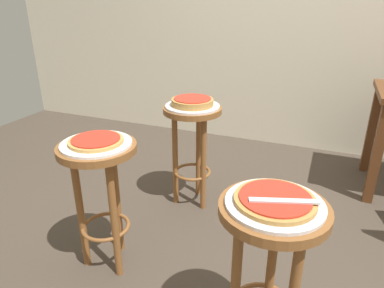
{
  "coord_description": "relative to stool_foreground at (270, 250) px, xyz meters",
  "views": [
    {
      "loc": [
        0.3,
        -1.59,
        1.3
      ],
      "look_at": [
        -0.31,
        -0.07,
        0.61
      ],
      "focal_mm": 32.46,
      "sensor_mm": 36.0,
      "label": 1
    }
  ],
  "objects": [
    {
      "name": "serving_plate_foreground",
      "position": [
        0.0,
        0.0,
        0.19
      ],
      "size": [
        0.32,
        0.32,
        0.01
      ],
      "primitive_type": "cylinder",
      "color": "silver",
      "rests_on": "stool_foreground"
    },
    {
      "name": "pizza_foreground",
      "position": [
        -0.0,
        0.0,
        0.2
      ],
      "size": [
        0.27,
        0.27,
        0.02
      ],
      "color": "#B78442",
      "rests_on": "serving_plate_foreground"
    },
    {
      "name": "stool_middle",
      "position": [
        -0.85,
        0.2,
        0.0
      ],
      "size": [
        0.37,
        0.37,
        0.67
      ],
      "color": "brown",
      "rests_on": "ground_plane"
    },
    {
      "name": "pizza_server_knife",
      "position": [
        0.03,
        -0.02,
        0.22
      ],
      "size": [
        0.22,
        0.09,
        0.01
      ],
      "primitive_type": "cube",
      "rotation": [
        0.0,
        0.0,
        0.32
      ],
      "color": "silver",
      "rests_on": "pizza_foreground"
    },
    {
      "name": "ground_plane",
      "position": [
        -0.19,
        0.6,
        -0.49
      ],
      "size": [
        6.0,
        6.0,
        0.0
      ],
      "primitive_type": "plane",
      "color": "#42382D"
    },
    {
      "name": "pizza_middle",
      "position": [
        -0.85,
        0.2,
        0.2
      ],
      "size": [
        0.25,
        0.25,
        0.02
      ],
      "color": "tan",
      "rests_on": "serving_plate_middle"
    },
    {
      "name": "serving_plate_middle",
      "position": [
        -0.85,
        0.2,
        0.19
      ],
      "size": [
        0.33,
        0.33,
        0.01
      ],
      "primitive_type": "cylinder",
      "color": "silver",
      "rests_on": "stool_middle"
    },
    {
      "name": "pizza_leftside",
      "position": [
        -0.66,
        0.93,
        0.21
      ],
      "size": [
        0.26,
        0.26,
        0.05
      ],
      "color": "#B78442",
      "rests_on": "serving_plate_leftside"
    },
    {
      "name": "stool_leftside",
      "position": [
        -0.66,
        0.93,
        0.0
      ],
      "size": [
        0.37,
        0.37,
        0.67
      ],
      "color": "brown",
      "rests_on": "ground_plane"
    },
    {
      "name": "stool_foreground",
      "position": [
        0.0,
        0.0,
        0.0
      ],
      "size": [
        0.37,
        0.37,
        0.67
      ],
      "color": "brown",
      "rests_on": "ground_plane"
    },
    {
      "name": "serving_plate_leftside",
      "position": [
        -0.66,
        0.93,
        0.19
      ],
      "size": [
        0.34,
        0.34,
        0.01
      ],
      "primitive_type": "cylinder",
      "color": "silver",
      "rests_on": "stool_leftside"
    }
  ]
}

